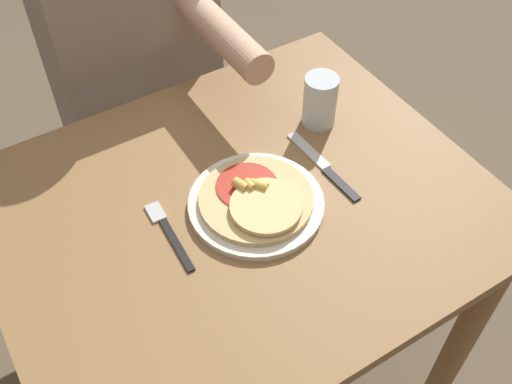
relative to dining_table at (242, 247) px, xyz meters
name	(u,v)px	position (x,y,z in m)	size (l,w,h in m)	color
ground_plane	(246,375)	(0.00, 0.00, -0.62)	(8.00, 8.00, 0.00)	brown
dining_table	(242,247)	(0.00, 0.00, 0.00)	(0.93, 0.77, 0.76)	olive
plate	(256,204)	(0.02, -0.02, 0.15)	(0.26, 0.26, 0.01)	silver
pizza	(257,199)	(0.02, -0.03, 0.16)	(0.22, 0.22, 0.04)	#DBBC7A
fork	(168,231)	(-0.15, 0.01, 0.14)	(0.03, 0.18, 0.00)	black
knife	(324,167)	(0.19, -0.01, 0.14)	(0.03, 0.22, 0.00)	black
drinking_glass	(320,101)	(0.26, 0.11, 0.20)	(0.07, 0.07, 0.11)	silver
person_diner	(136,64)	(0.03, 0.57, 0.09)	(0.39, 0.52, 1.22)	#2D2D38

